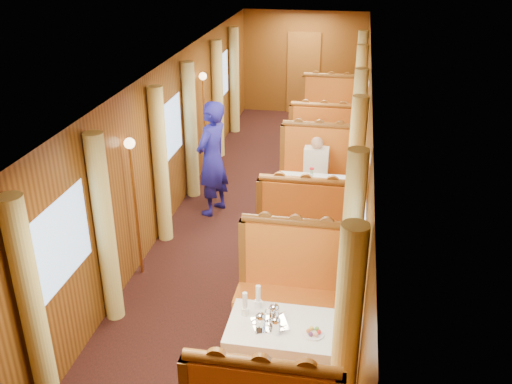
% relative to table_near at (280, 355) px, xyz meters
% --- Properties ---
extents(floor, '(3.00, 12.00, 0.01)m').
position_rel_table_near_xyz_m(floor, '(-0.75, 3.50, -0.38)').
color(floor, black).
rests_on(floor, ground).
extents(ceiling, '(3.00, 12.00, 0.01)m').
position_rel_table_near_xyz_m(ceiling, '(-0.75, 3.50, 2.12)').
color(ceiling, silver).
rests_on(ceiling, wall_left).
extents(wall_far, '(3.00, 0.01, 2.50)m').
position_rel_table_near_xyz_m(wall_far, '(-0.75, 9.50, 0.88)').
color(wall_far, brown).
rests_on(wall_far, floor).
extents(wall_left, '(0.01, 12.00, 2.50)m').
position_rel_table_near_xyz_m(wall_left, '(-2.25, 3.50, 0.88)').
color(wall_left, brown).
rests_on(wall_left, floor).
extents(wall_right, '(0.01, 12.00, 2.50)m').
position_rel_table_near_xyz_m(wall_right, '(0.75, 3.50, 0.88)').
color(wall_right, brown).
rests_on(wall_right, floor).
extents(doorway_far, '(0.80, 0.04, 2.00)m').
position_rel_table_near_xyz_m(doorway_far, '(-0.75, 9.47, 0.62)').
color(doorway_far, brown).
rests_on(doorway_far, floor).
extents(table_near, '(1.05, 0.72, 0.75)m').
position_rel_table_near_xyz_m(table_near, '(0.00, 0.00, 0.00)').
color(table_near, white).
rests_on(table_near, floor).
extents(banquette_near_aft, '(1.30, 0.55, 1.34)m').
position_rel_table_near_xyz_m(banquette_near_aft, '(0.00, 1.01, 0.05)').
color(banquette_near_aft, '#BC4214').
rests_on(banquette_near_aft, floor).
extents(table_mid, '(1.05, 0.72, 0.75)m').
position_rel_table_near_xyz_m(table_mid, '(0.00, 3.50, 0.00)').
color(table_mid, white).
rests_on(table_mid, floor).
extents(banquette_mid_fwd, '(1.30, 0.55, 1.34)m').
position_rel_table_near_xyz_m(banquette_mid_fwd, '(0.00, 2.49, 0.05)').
color(banquette_mid_fwd, '#BC4214').
rests_on(banquette_mid_fwd, floor).
extents(banquette_mid_aft, '(1.30, 0.55, 1.34)m').
position_rel_table_near_xyz_m(banquette_mid_aft, '(0.00, 4.51, 0.05)').
color(banquette_mid_aft, '#BC4214').
rests_on(banquette_mid_aft, floor).
extents(table_far, '(1.05, 0.72, 0.75)m').
position_rel_table_near_xyz_m(table_far, '(0.00, 7.00, 0.00)').
color(table_far, white).
rests_on(table_far, floor).
extents(banquette_far_fwd, '(1.30, 0.55, 1.34)m').
position_rel_table_near_xyz_m(banquette_far_fwd, '(0.00, 5.99, 0.05)').
color(banquette_far_fwd, '#BC4214').
rests_on(banquette_far_fwd, floor).
extents(banquette_far_aft, '(1.30, 0.55, 1.34)m').
position_rel_table_near_xyz_m(banquette_far_aft, '(0.00, 8.01, 0.05)').
color(banquette_far_aft, '#BC4214').
rests_on(banquette_far_aft, floor).
extents(tea_tray, '(0.41, 0.37, 0.01)m').
position_rel_table_near_xyz_m(tea_tray, '(-0.11, -0.01, 0.38)').
color(tea_tray, silver).
rests_on(tea_tray, table_near).
extents(teapot_left, '(0.21, 0.19, 0.14)m').
position_rel_table_near_xyz_m(teapot_left, '(-0.19, -0.09, 0.45)').
color(teapot_left, silver).
rests_on(teapot_left, tea_tray).
extents(teapot_right, '(0.19, 0.15, 0.14)m').
position_rel_table_near_xyz_m(teapot_right, '(-0.03, -0.12, 0.44)').
color(teapot_right, silver).
rests_on(teapot_right, tea_tray).
extents(teapot_back, '(0.18, 0.14, 0.14)m').
position_rel_table_near_xyz_m(teapot_back, '(-0.08, 0.07, 0.45)').
color(teapot_back, silver).
rests_on(teapot_back, tea_tray).
extents(fruit_plate, '(0.21, 0.21, 0.05)m').
position_rel_table_near_xyz_m(fruit_plate, '(0.33, -0.09, 0.39)').
color(fruit_plate, white).
rests_on(fruit_plate, table_near).
extents(cup_inboard, '(0.08, 0.08, 0.26)m').
position_rel_table_near_xyz_m(cup_inboard, '(-0.38, 0.10, 0.48)').
color(cup_inboard, white).
rests_on(cup_inboard, table_near).
extents(cup_outboard, '(0.08, 0.08, 0.26)m').
position_rel_table_near_xyz_m(cup_outboard, '(-0.27, 0.24, 0.48)').
color(cup_outboard, white).
rests_on(cup_outboard, table_near).
extents(rose_vase_mid, '(0.06, 0.06, 0.36)m').
position_rel_table_near_xyz_m(rose_vase_mid, '(-0.01, 3.49, 0.55)').
color(rose_vase_mid, silver).
rests_on(rose_vase_mid, table_mid).
extents(rose_vase_far, '(0.06, 0.06, 0.36)m').
position_rel_table_near_xyz_m(rose_vase_far, '(-0.01, 7.02, 0.55)').
color(rose_vase_far, silver).
rests_on(rose_vase_far, table_far).
extents(window_left_near, '(0.01, 1.20, 0.90)m').
position_rel_table_near_xyz_m(window_left_near, '(-2.24, 0.00, 1.07)').
color(window_left_near, '#8BADD9').
rests_on(window_left_near, wall_left).
extents(curtain_left_near_a, '(0.22, 0.22, 2.35)m').
position_rel_table_near_xyz_m(curtain_left_near_a, '(-2.13, -0.78, 0.80)').
color(curtain_left_near_a, '#DDCE71').
rests_on(curtain_left_near_a, floor).
extents(curtain_left_near_b, '(0.22, 0.22, 2.35)m').
position_rel_table_near_xyz_m(curtain_left_near_b, '(-2.13, 0.78, 0.80)').
color(curtain_left_near_b, '#DDCE71').
rests_on(curtain_left_near_b, floor).
extents(window_right_near, '(0.01, 1.20, 0.90)m').
position_rel_table_near_xyz_m(window_right_near, '(0.74, 0.00, 1.07)').
color(window_right_near, '#8BADD9').
rests_on(window_right_near, wall_right).
extents(curtain_right_near_a, '(0.22, 0.22, 2.35)m').
position_rel_table_near_xyz_m(curtain_right_near_a, '(0.63, -0.78, 0.80)').
color(curtain_right_near_a, '#DDCE71').
rests_on(curtain_right_near_a, floor).
extents(curtain_right_near_b, '(0.22, 0.22, 2.35)m').
position_rel_table_near_xyz_m(curtain_right_near_b, '(0.63, 0.78, 0.80)').
color(curtain_right_near_b, '#DDCE71').
rests_on(curtain_right_near_b, floor).
extents(window_left_mid, '(0.01, 1.20, 0.90)m').
position_rel_table_near_xyz_m(window_left_mid, '(-2.24, 3.50, 1.07)').
color(window_left_mid, '#8BADD9').
rests_on(window_left_mid, wall_left).
extents(curtain_left_mid_a, '(0.22, 0.22, 2.35)m').
position_rel_table_near_xyz_m(curtain_left_mid_a, '(-2.13, 2.72, 0.80)').
color(curtain_left_mid_a, '#DDCE71').
rests_on(curtain_left_mid_a, floor).
extents(curtain_left_mid_b, '(0.22, 0.22, 2.35)m').
position_rel_table_near_xyz_m(curtain_left_mid_b, '(-2.13, 4.28, 0.80)').
color(curtain_left_mid_b, '#DDCE71').
rests_on(curtain_left_mid_b, floor).
extents(window_right_mid, '(0.01, 1.20, 0.90)m').
position_rel_table_near_xyz_m(window_right_mid, '(0.74, 3.50, 1.07)').
color(window_right_mid, '#8BADD9').
rests_on(window_right_mid, wall_right).
extents(curtain_right_mid_a, '(0.22, 0.22, 2.35)m').
position_rel_table_near_xyz_m(curtain_right_mid_a, '(0.63, 2.72, 0.80)').
color(curtain_right_mid_a, '#DDCE71').
rests_on(curtain_right_mid_a, floor).
extents(curtain_right_mid_b, '(0.22, 0.22, 2.35)m').
position_rel_table_near_xyz_m(curtain_right_mid_b, '(0.63, 4.28, 0.80)').
color(curtain_right_mid_b, '#DDCE71').
rests_on(curtain_right_mid_b, floor).
extents(window_left_far, '(0.01, 1.20, 0.90)m').
position_rel_table_near_xyz_m(window_left_far, '(-2.24, 7.00, 1.07)').
color(window_left_far, '#8BADD9').
rests_on(window_left_far, wall_left).
extents(curtain_left_far_a, '(0.22, 0.22, 2.35)m').
position_rel_table_near_xyz_m(curtain_left_far_a, '(-2.13, 6.22, 0.80)').
color(curtain_left_far_a, '#DDCE71').
rests_on(curtain_left_far_a, floor).
extents(curtain_left_far_b, '(0.22, 0.22, 2.35)m').
position_rel_table_near_xyz_m(curtain_left_far_b, '(-2.13, 7.78, 0.80)').
color(curtain_left_far_b, '#DDCE71').
rests_on(curtain_left_far_b, floor).
extents(window_right_far, '(0.01, 1.20, 0.90)m').
position_rel_table_near_xyz_m(window_right_far, '(0.74, 7.00, 1.07)').
color(window_right_far, '#8BADD9').
rests_on(window_right_far, wall_right).
extents(curtain_right_far_a, '(0.22, 0.22, 2.35)m').
position_rel_table_near_xyz_m(curtain_right_far_a, '(0.63, 6.22, 0.80)').
color(curtain_right_far_a, '#DDCE71').
rests_on(curtain_right_far_a, floor).
extents(curtain_right_far_b, '(0.22, 0.22, 2.35)m').
position_rel_table_near_xyz_m(curtain_right_far_b, '(0.63, 7.78, 0.80)').
color(curtain_right_far_b, '#DDCE71').
rests_on(curtain_right_far_b, floor).
extents(sconce_left_fore, '(0.14, 0.14, 1.95)m').
position_rel_table_near_xyz_m(sconce_left_fore, '(-2.15, 1.75, 1.01)').
color(sconce_left_fore, '#BF8C3F').
rests_on(sconce_left_fore, floor).
extents(sconce_right_fore, '(0.14, 0.14, 1.95)m').
position_rel_table_near_xyz_m(sconce_right_fore, '(0.65, 1.75, 1.01)').
color(sconce_right_fore, '#BF8C3F').
rests_on(sconce_right_fore, floor).
extents(sconce_left_aft, '(0.14, 0.14, 1.95)m').
position_rel_table_near_xyz_m(sconce_left_aft, '(-2.15, 5.25, 1.01)').
color(sconce_left_aft, '#BF8C3F').
rests_on(sconce_left_aft, floor).
extents(sconce_right_aft, '(0.14, 0.14, 1.95)m').
position_rel_table_near_xyz_m(sconce_right_aft, '(0.65, 5.25, 1.01)').
color(sconce_right_aft, '#BF8C3F').
rests_on(sconce_right_aft, floor).
extents(steward, '(0.66, 0.80, 1.89)m').
position_rel_table_near_xyz_m(steward, '(-1.62, 3.70, 0.57)').
color(steward, navy).
rests_on(steward, floor).
extents(passenger, '(0.40, 0.44, 0.76)m').
position_rel_table_near_xyz_m(passenger, '(-0.00, 4.23, 0.37)').
color(passenger, beige).
rests_on(passenger, banquette_mid_aft).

